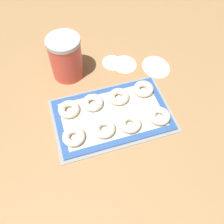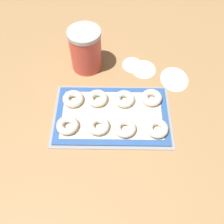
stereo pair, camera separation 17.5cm
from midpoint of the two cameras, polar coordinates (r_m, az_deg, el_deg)
The scene contains 15 objects.
ground_plane at distance 0.99m, azimuth 4.14°, elevation -1.50°, with size 2.80×2.80×0.00m, color #A87F51.
baking_tray at distance 0.99m, azimuth 5.01°, elevation -1.33°, with size 0.45×0.29×0.01m.
baking_mat at distance 0.99m, azimuth 5.04°, elevation -1.15°, with size 0.42×0.26×0.00m.
bagel_front_far_left at distance 0.94m, azimuth -4.52°, elevation -3.63°, with size 0.08×0.08×0.03m.
bagel_front_mid_left at distance 0.94m, azimuth 2.29°, elevation -3.72°, with size 0.08×0.08×0.03m.
bagel_front_mid_right at distance 0.94m, azimuth 8.14°, elevation -4.16°, with size 0.08×0.08×0.03m.
bagel_front_far_right at distance 0.96m, azimuth 14.96°, elevation -4.18°, with size 0.08×0.08×0.03m.
bagel_back_far_left at distance 1.01m, azimuth -3.66°, elevation 2.24°, with size 0.08×0.08×0.03m.
bagel_back_mid_left at distance 1.01m, azimuth 1.69°, elevation 2.36°, with size 0.08×0.08×0.03m.
bagel_back_mid_right at distance 1.02m, azimuth 7.58°, elevation 2.20°, with size 0.08×0.08×0.03m.
bagel_back_far_right at distance 1.04m, azimuth 13.40°, elevation 2.46°, with size 0.08×0.08×0.03m.
flour_canister at distance 1.10m, azimuth -1.17°, elevation 12.94°, with size 0.13×0.13×0.18m.
flour_patch_near at distance 1.18m, azimuth 8.72°, elevation 9.69°, with size 0.09×0.10×0.00m.
flour_patch_far at distance 1.17m, azimuth 11.20°, elevation 8.69°, with size 0.11×0.11×0.00m.
flour_patch_side at distance 1.16m, azimuth 17.70°, elevation 6.38°, with size 0.12×0.14×0.00m.
Camera 2 is at (0.02, -0.56, 0.83)m, focal length 42.00 mm.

